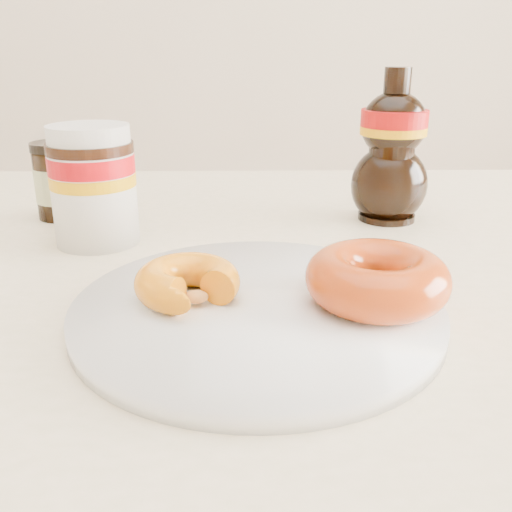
{
  "coord_description": "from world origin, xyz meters",
  "views": [
    {
      "loc": [
        0.04,
        -0.43,
        0.96
      ],
      "look_at": [
        0.05,
        0.03,
        0.79
      ],
      "focal_mm": 40.0,
      "sensor_mm": 36.0,
      "label": 1
    }
  ],
  "objects_px": {
    "dark_jar": "(59,181)",
    "nutella_jar": "(93,181)",
    "donut_whole": "(377,279)",
    "dining_table": "(208,338)",
    "syrup_bottle": "(392,146)",
    "plate": "(257,309)",
    "donut_bitten": "(188,282)"
  },
  "relations": [
    {
      "from": "donut_whole",
      "to": "nutella_jar",
      "type": "height_order",
      "value": "nutella_jar"
    },
    {
      "from": "plate",
      "to": "donut_bitten",
      "type": "height_order",
      "value": "donut_bitten"
    },
    {
      "from": "plate",
      "to": "donut_bitten",
      "type": "distance_m",
      "value": 0.06
    },
    {
      "from": "donut_bitten",
      "to": "donut_whole",
      "type": "relative_size",
      "value": 0.74
    },
    {
      "from": "nutella_jar",
      "to": "dark_jar",
      "type": "xyz_separation_m",
      "value": [
        -0.07,
        0.1,
        -0.02
      ]
    },
    {
      "from": "dining_table",
      "to": "donut_bitten",
      "type": "xyz_separation_m",
      "value": [
        -0.01,
        -0.11,
        0.11
      ]
    },
    {
      "from": "donut_bitten",
      "to": "nutella_jar",
      "type": "xyz_separation_m",
      "value": [
        -0.12,
        0.19,
        0.04
      ]
    },
    {
      "from": "plate",
      "to": "nutella_jar",
      "type": "height_order",
      "value": "nutella_jar"
    },
    {
      "from": "donut_whole",
      "to": "syrup_bottle",
      "type": "distance_m",
      "value": 0.29
    },
    {
      "from": "syrup_bottle",
      "to": "dark_jar",
      "type": "distance_m",
      "value": 0.41
    },
    {
      "from": "dark_jar",
      "to": "donut_bitten",
      "type": "bearing_deg",
      "value": -56.52
    },
    {
      "from": "plate",
      "to": "donut_bitten",
      "type": "relative_size",
      "value": 3.48
    },
    {
      "from": "nutella_jar",
      "to": "dark_jar",
      "type": "height_order",
      "value": "nutella_jar"
    },
    {
      "from": "dark_jar",
      "to": "nutella_jar",
      "type": "bearing_deg",
      "value": -54.66
    },
    {
      "from": "dark_jar",
      "to": "plate",
      "type": "bearing_deg",
      "value": -50.0
    },
    {
      "from": "donut_bitten",
      "to": "syrup_bottle",
      "type": "relative_size",
      "value": 0.46
    },
    {
      "from": "donut_bitten",
      "to": "dark_jar",
      "type": "height_order",
      "value": "dark_jar"
    },
    {
      "from": "plate",
      "to": "dark_jar",
      "type": "distance_m",
      "value": 0.38
    },
    {
      "from": "donut_whole",
      "to": "syrup_bottle",
      "type": "relative_size",
      "value": 0.62
    },
    {
      "from": "dining_table",
      "to": "nutella_jar",
      "type": "bearing_deg",
      "value": 149.56
    },
    {
      "from": "donut_whole",
      "to": "plate",
      "type": "bearing_deg",
      "value": 178.91
    },
    {
      "from": "syrup_bottle",
      "to": "dark_jar",
      "type": "relative_size",
      "value": 1.92
    },
    {
      "from": "dining_table",
      "to": "plate",
      "type": "distance_m",
      "value": 0.16
    },
    {
      "from": "syrup_bottle",
      "to": "dark_jar",
      "type": "xyz_separation_m",
      "value": [
        -0.41,
        0.02,
        -0.04
      ]
    },
    {
      "from": "syrup_bottle",
      "to": "dark_jar",
      "type": "bearing_deg",
      "value": 177.79
    },
    {
      "from": "plate",
      "to": "donut_bitten",
      "type": "xyz_separation_m",
      "value": [
        -0.06,
        0.01,
        0.02
      ]
    },
    {
      "from": "donut_whole",
      "to": "nutella_jar",
      "type": "distance_m",
      "value": 0.33
    },
    {
      "from": "donut_bitten",
      "to": "dark_jar",
      "type": "xyz_separation_m",
      "value": [
        -0.19,
        0.28,
        0.02
      ]
    },
    {
      "from": "nutella_jar",
      "to": "plate",
      "type": "bearing_deg",
      "value": -47.82
    },
    {
      "from": "dining_table",
      "to": "donut_bitten",
      "type": "relative_size",
      "value": 16.51
    },
    {
      "from": "donut_bitten",
      "to": "nutella_jar",
      "type": "height_order",
      "value": "nutella_jar"
    },
    {
      "from": "donut_bitten",
      "to": "nutella_jar",
      "type": "relative_size",
      "value": 0.66
    }
  ]
}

